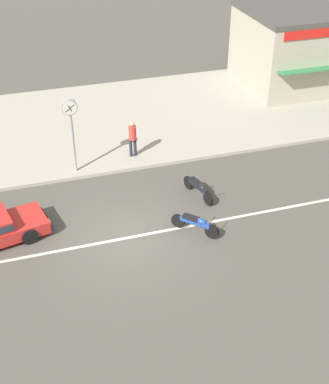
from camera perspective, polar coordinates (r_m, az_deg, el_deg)
The scene contains 8 objects.
ground_plane at distance 19.81m, azimuth -4.10°, elevation -4.92°, with size 160.00×160.00×0.00m, color #544F47.
lane_centre_stripe at distance 19.80m, azimuth -4.10°, elevation -4.92°, with size 50.40×0.14×0.01m, color silver.
kerb_strip at distance 27.79m, azimuth -8.85°, elevation 7.05°, with size 68.00×10.00×0.15m, color #ADA393.
motorcycle_0 at distance 19.80m, azimuth 3.32°, elevation -3.35°, with size 1.43×1.47×0.80m.
motorcycle_2 at distance 21.79m, azimuth 3.63°, elevation 0.46°, with size 0.74×1.95×0.80m.
street_clock at distance 22.57m, azimuth -9.97°, elevation 7.72°, with size 0.66×0.22×3.34m.
pedestrian_near_clock at distance 24.11m, azimuth -3.43°, elevation 5.98°, with size 0.34×0.34×1.73m.
shopfront_mid_block at distance 32.67m, azimuth 14.42°, elevation 14.80°, with size 6.73×6.37×4.37m.
Camera 1 is at (-3.23, -15.19, 12.29)m, focal length 50.00 mm.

